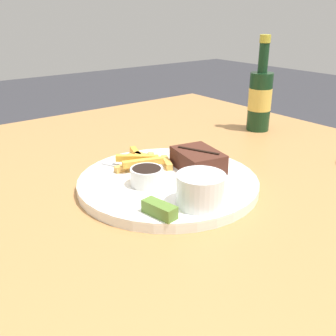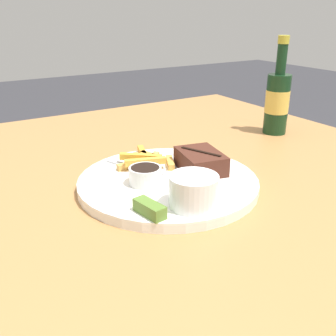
{
  "view_description": "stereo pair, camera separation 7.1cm",
  "coord_description": "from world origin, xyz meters",
  "px_view_note": "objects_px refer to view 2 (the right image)",
  "views": [
    {
      "loc": [
        0.52,
        -0.4,
        1.06
      ],
      "look_at": [
        0.0,
        0.0,
        0.79
      ],
      "focal_mm": 42.0,
      "sensor_mm": 36.0,
      "label": 1
    },
    {
      "loc": [
        0.56,
        -0.34,
        1.06
      ],
      "look_at": [
        0.0,
        0.0,
        0.79
      ],
      "focal_mm": 42.0,
      "sensor_mm": 36.0,
      "label": 2
    }
  ],
  "objects_px": {
    "dinner_plate": "(168,183)",
    "pickle_spear": "(150,209)",
    "steak_portion": "(201,162)",
    "coleslaw_cup": "(194,189)",
    "dipping_sauce_cup": "(146,175)",
    "beer_bottle": "(277,100)",
    "fork_utensil": "(131,167)"
  },
  "relations": [
    {
      "from": "beer_bottle",
      "to": "dinner_plate",
      "type": "bearing_deg",
      "value": -70.97
    },
    {
      "from": "dinner_plate",
      "to": "dipping_sauce_cup",
      "type": "height_order",
      "value": "dipping_sauce_cup"
    },
    {
      "from": "dipping_sauce_cup",
      "to": "beer_bottle",
      "type": "xyz_separation_m",
      "value": [
        -0.15,
        0.46,
        0.05
      ]
    },
    {
      "from": "coleslaw_cup",
      "to": "beer_bottle",
      "type": "distance_m",
      "value": 0.51
    },
    {
      "from": "fork_utensil",
      "to": "steak_portion",
      "type": "bearing_deg",
      "value": 28.74
    },
    {
      "from": "steak_portion",
      "to": "beer_bottle",
      "type": "bearing_deg",
      "value": 113.09
    },
    {
      "from": "dinner_plate",
      "to": "coleslaw_cup",
      "type": "relative_size",
      "value": 4.23
    },
    {
      "from": "dinner_plate",
      "to": "coleslaw_cup",
      "type": "distance_m",
      "value": 0.12
    },
    {
      "from": "steak_portion",
      "to": "coleslaw_cup",
      "type": "bearing_deg",
      "value": -40.91
    },
    {
      "from": "dipping_sauce_cup",
      "to": "beer_bottle",
      "type": "relative_size",
      "value": 0.23
    },
    {
      "from": "steak_portion",
      "to": "coleslaw_cup",
      "type": "relative_size",
      "value": 1.45
    },
    {
      "from": "coleslaw_cup",
      "to": "dipping_sauce_cup",
      "type": "height_order",
      "value": "coleslaw_cup"
    },
    {
      "from": "dinner_plate",
      "to": "pickle_spear",
      "type": "distance_m",
      "value": 0.14
    },
    {
      "from": "fork_utensil",
      "to": "dipping_sauce_cup",
      "type": "bearing_deg",
      "value": -31.72
    },
    {
      "from": "dipping_sauce_cup",
      "to": "dinner_plate",
      "type": "bearing_deg",
      "value": 92.99
    },
    {
      "from": "dinner_plate",
      "to": "fork_utensil",
      "type": "xyz_separation_m",
      "value": [
        -0.08,
        -0.03,
        0.01
      ]
    },
    {
      "from": "fork_utensil",
      "to": "dinner_plate",
      "type": "bearing_deg",
      "value": 0.0
    },
    {
      "from": "coleslaw_cup",
      "to": "beer_bottle",
      "type": "bearing_deg",
      "value": 120.29
    },
    {
      "from": "coleslaw_cup",
      "to": "dipping_sauce_cup",
      "type": "relative_size",
      "value": 1.35
    },
    {
      "from": "dinner_plate",
      "to": "fork_utensil",
      "type": "relative_size",
      "value": 2.58
    },
    {
      "from": "dinner_plate",
      "to": "dipping_sauce_cup",
      "type": "distance_m",
      "value": 0.05
    },
    {
      "from": "pickle_spear",
      "to": "dinner_plate",
      "type": "bearing_deg",
      "value": 137.08
    },
    {
      "from": "pickle_spear",
      "to": "steak_portion",
      "type": "bearing_deg",
      "value": 120.59
    },
    {
      "from": "steak_portion",
      "to": "fork_utensil",
      "type": "distance_m",
      "value": 0.14
    },
    {
      "from": "pickle_spear",
      "to": "beer_bottle",
      "type": "bearing_deg",
      "value": 115.65
    },
    {
      "from": "dipping_sauce_cup",
      "to": "pickle_spear",
      "type": "distance_m",
      "value": 0.11
    },
    {
      "from": "dipping_sauce_cup",
      "to": "fork_utensil",
      "type": "xyz_separation_m",
      "value": [
        -0.08,
        0.01,
        -0.02
      ]
    },
    {
      "from": "steak_portion",
      "to": "pickle_spear",
      "type": "height_order",
      "value": "steak_portion"
    },
    {
      "from": "steak_portion",
      "to": "fork_utensil",
      "type": "relative_size",
      "value": 0.88
    },
    {
      "from": "pickle_spear",
      "to": "fork_utensil",
      "type": "distance_m",
      "value": 0.19
    },
    {
      "from": "dinner_plate",
      "to": "beer_bottle",
      "type": "bearing_deg",
      "value": 109.03
    },
    {
      "from": "steak_portion",
      "to": "fork_utensil",
      "type": "bearing_deg",
      "value": -127.88
    }
  ]
}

